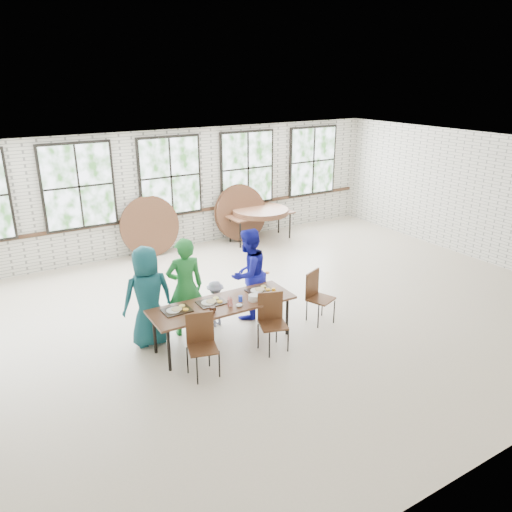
{
  "coord_description": "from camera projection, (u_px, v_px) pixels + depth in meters",
  "views": [
    {
      "loc": [
        -4.57,
        -7.05,
        4.26
      ],
      "look_at": [
        0.0,
        0.4,
        1.05
      ],
      "focal_mm": 35.0,
      "sensor_mm": 36.0,
      "label": 1
    }
  ],
  "objects": [
    {
      "name": "round_tops_stacked",
      "position": [
        260.0,
        211.0,
        13.28
      ],
      "size": [
        1.5,
        1.5,
        0.13
      ],
      "color": "brown",
      "rests_on": "storage_table"
    },
    {
      "name": "dining_table",
      "position": [
        223.0,
        306.0,
        8.13
      ],
      "size": [
        2.41,
        0.84,
        0.74
      ],
      "rotation": [
        0.0,
        0.0,
        -0.02
      ],
      "color": "brown",
      "rests_on": "ground"
    },
    {
      "name": "chair_near_right",
      "position": [
        272.0,
        317.0,
        8.07
      ],
      "size": [
        0.52,
        0.52,
        0.95
      ],
      "rotation": [
        0.0,
        0.0,
        -0.31
      ],
      "color": "#502F1A",
      "rests_on": "ground"
    },
    {
      "name": "toddler",
      "position": [
        216.0,
        303.0,
        8.84
      ],
      "size": [
        0.55,
        0.33,
        0.84
      ],
      "primitive_type": "imported",
      "rotation": [
        0.0,
        0.0,
        3.17
      ],
      "color": "#161844",
      "rests_on": "ground"
    },
    {
      "name": "chair_near_left",
      "position": [
        201.0,
        339.0,
        7.38
      ],
      "size": [
        0.51,
        0.5,
        0.95
      ],
      "rotation": [
        0.0,
        0.0,
        -0.27
      ],
      "color": "#502F1A",
      "rests_on": "ground"
    },
    {
      "name": "chair_spare",
      "position": [
        316.0,
        292.0,
        8.96
      ],
      "size": [
        0.54,
        0.53,
        0.95
      ],
      "rotation": [
        0.0,
        0.0,
        0.38
      ],
      "color": "#502F1A",
      "rests_on": "ground"
    },
    {
      "name": "storage_table",
      "position": [
        260.0,
        216.0,
        13.32
      ],
      "size": [
        1.82,
        0.81,
        0.74
      ],
      "rotation": [
        0.0,
        0.0,
        0.03
      ],
      "color": "brown",
      "rests_on": "ground"
    },
    {
      "name": "round_tops_leaning",
      "position": [
        212.0,
        217.0,
        13.0
      ],
      "size": [
        4.03,
        0.46,
        1.49
      ],
      "color": "brown",
      "rests_on": "ground"
    },
    {
      "name": "tabletop_clutter",
      "position": [
        229.0,
        301.0,
        8.14
      ],
      "size": [
        1.96,
        0.6,
        0.11
      ],
      "color": "black",
      "rests_on": "dining_table"
    },
    {
      "name": "adult_green",
      "position": [
        185.0,
        287.0,
        8.41
      ],
      "size": [
        0.7,
        0.52,
        1.74
      ],
      "primitive_type": "imported",
      "rotation": [
        0.0,
        0.0,
        2.96
      ],
      "color": "#207B31",
      "rests_on": "ground"
    },
    {
      "name": "adult_blue",
      "position": [
        248.0,
        274.0,
        9.03
      ],
      "size": [
        0.99,
        0.88,
        1.69
      ],
      "primitive_type": "imported",
      "rotation": [
        0.0,
        0.0,
        3.49
      ],
      "color": "#1719A1",
      "rests_on": "ground"
    },
    {
      "name": "adult_teal",
      "position": [
        148.0,
        297.0,
        8.1
      ],
      "size": [
        0.85,
        0.58,
        1.7
      ],
      "primitive_type": "imported",
      "rotation": [
        0.0,
        0.0,
        3.09
      ],
      "color": "#17495A",
      "rests_on": "ground"
    },
    {
      "name": "room",
      "position": [
        170.0,
        178.0,
        12.27
      ],
      "size": [
        12.0,
        12.0,
        12.0
      ],
      "color": "beige",
      "rests_on": "ground"
    }
  ]
}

